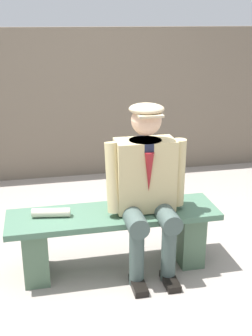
# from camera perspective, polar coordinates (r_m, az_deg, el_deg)

# --- Properties ---
(ground_plane) EXTENTS (30.00, 30.00, 0.00)m
(ground_plane) POSITION_cam_1_polar(r_m,az_deg,el_deg) (3.47, -1.59, -13.05)
(ground_plane) COLOR gray
(bench) EXTENTS (1.61, 0.44, 0.47)m
(bench) POSITION_cam_1_polar(r_m,az_deg,el_deg) (3.31, -1.64, -8.71)
(bench) COLOR #446852
(bench) RESTS_ON ground
(seated_man) EXTENTS (0.61, 0.57, 1.30)m
(seated_man) POSITION_cam_1_polar(r_m,az_deg,el_deg) (3.13, 2.82, -2.02)
(seated_man) COLOR tan
(seated_man) RESTS_ON ground
(rolled_magazine) EXTENTS (0.29, 0.11, 0.07)m
(rolled_magazine) POSITION_cam_1_polar(r_m,az_deg,el_deg) (3.20, -10.06, -5.94)
(rolled_magazine) COLOR beige
(rolled_magazine) RESTS_ON bench
(stadium_wall) EXTENTS (12.00, 0.24, 1.77)m
(stadium_wall) POSITION_cam_1_polar(r_m,az_deg,el_deg) (5.23, -6.23, 8.64)
(stadium_wall) COLOR #675B4D
(stadium_wall) RESTS_ON ground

